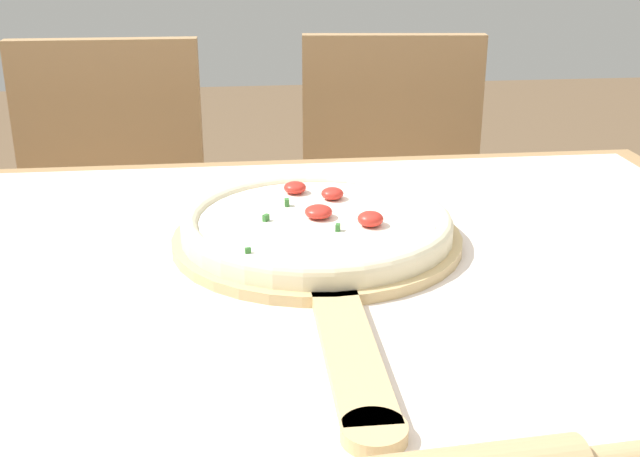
# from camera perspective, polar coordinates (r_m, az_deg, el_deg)

# --- Properties ---
(dining_table) EXTENTS (1.23, 0.97, 0.76)m
(dining_table) POSITION_cam_1_polar(r_m,az_deg,el_deg) (0.87, -3.22, -11.38)
(dining_table) COLOR #A87F51
(dining_table) RESTS_ON ground_plane
(towel_cloth) EXTENTS (1.15, 0.89, 0.00)m
(towel_cloth) POSITION_cam_1_polar(r_m,az_deg,el_deg) (0.81, -3.39, -4.63)
(towel_cloth) COLOR silver
(towel_cloth) RESTS_ON dining_table
(pizza_peel) EXTENTS (0.33, 0.57, 0.01)m
(pizza_peel) POSITION_cam_1_polar(r_m,az_deg,el_deg) (0.90, -0.00, -1.42)
(pizza_peel) COLOR tan
(pizza_peel) RESTS_ON towel_cloth
(pizza) EXTENTS (0.31, 0.31, 0.04)m
(pizza) POSITION_cam_1_polar(r_m,az_deg,el_deg) (0.92, -0.20, 0.39)
(pizza) COLOR beige
(pizza) RESTS_ON pizza_peel
(chair_left) EXTENTS (0.41, 0.41, 0.90)m
(chair_left) POSITION_cam_1_polar(r_m,az_deg,el_deg) (1.69, -14.64, -0.25)
(chair_left) COLOR tan
(chair_left) RESTS_ON ground_plane
(chair_right) EXTENTS (0.44, 0.44, 0.90)m
(chair_right) POSITION_cam_1_polar(r_m,az_deg,el_deg) (1.71, 5.17, 0.54)
(chair_right) COLOR tan
(chair_right) RESTS_ON ground_plane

